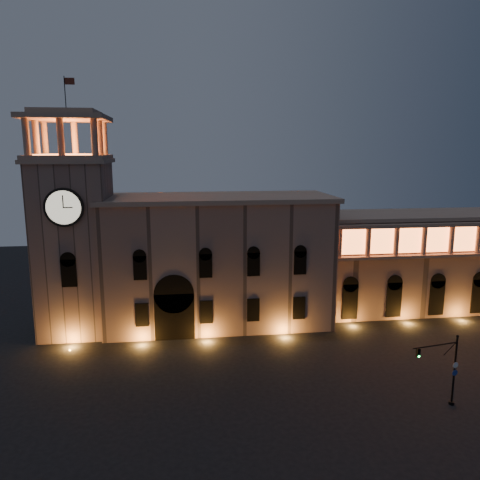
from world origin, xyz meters
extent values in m
plane|color=black|center=(0.00, 0.00, 0.00)|extent=(160.00, 160.00, 0.00)
cube|color=#8C695B|center=(-2.00, 22.00, 8.50)|extent=(30.00, 12.00, 17.00)
cube|color=gray|center=(-2.00, 22.00, 17.30)|extent=(30.80, 12.80, 0.60)
cube|color=black|center=(-8.00, 16.60, 3.00)|extent=(5.00, 1.40, 6.00)
cylinder|color=black|center=(-8.00, 16.60, 6.00)|extent=(5.00, 1.40, 5.00)
cube|color=orange|center=(-8.00, 16.40, 2.80)|extent=(4.20, 0.20, 5.00)
cube|color=#8C695B|center=(-20.50, 21.00, 11.00)|extent=(9.00, 9.00, 22.00)
cube|color=gray|center=(-20.50, 21.00, 22.25)|extent=(9.80, 9.80, 0.50)
cylinder|color=black|center=(-20.50, 16.32, 17.00)|extent=(4.60, 0.35, 4.60)
cylinder|color=beige|center=(-20.50, 16.18, 17.00)|extent=(4.00, 0.12, 4.00)
cube|color=gray|center=(-20.50, 21.00, 22.75)|extent=(9.40, 9.40, 0.50)
cube|color=orange|center=(-20.50, 21.00, 23.05)|extent=(6.80, 6.80, 0.15)
cylinder|color=gray|center=(-24.30, 17.20, 25.10)|extent=(0.76, 0.76, 4.20)
cylinder|color=gray|center=(-20.50, 17.20, 25.10)|extent=(0.76, 0.76, 4.20)
cylinder|color=gray|center=(-16.70, 17.20, 25.10)|extent=(0.76, 0.76, 4.20)
cylinder|color=gray|center=(-24.30, 24.80, 25.10)|extent=(0.76, 0.76, 4.20)
cylinder|color=gray|center=(-20.50, 24.80, 25.10)|extent=(0.76, 0.76, 4.20)
cylinder|color=gray|center=(-16.70, 24.80, 25.10)|extent=(0.76, 0.76, 4.20)
cylinder|color=gray|center=(-24.30, 21.00, 25.10)|extent=(0.76, 0.76, 4.20)
cylinder|color=gray|center=(-16.70, 21.00, 25.10)|extent=(0.76, 0.76, 4.20)
cube|color=gray|center=(-20.50, 21.00, 27.50)|extent=(9.80, 9.80, 0.60)
cube|color=gray|center=(-20.50, 21.00, 28.10)|extent=(7.50, 7.50, 0.60)
cylinder|color=black|center=(-20.50, 21.00, 30.40)|extent=(0.10, 0.10, 4.00)
plane|color=#522017|center=(-19.90, 21.00, 31.80)|extent=(1.20, 0.00, 1.20)
cube|color=#866356|center=(32.00, 24.00, 7.00)|extent=(40.00, 10.00, 14.00)
cube|color=gray|center=(32.00, 24.00, 14.25)|extent=(40.60, 10.60, 0.50)
cube|color=gray|center=(32.00, 18.50, 9.30)|extent=(40.00, 1.20, 0.40)
cube|color=gray|center=(32.00, 18.50, 13.60)|extent=(40.00, 1.40, 0.50)
cube|color=orange|center=(32.00, 19.05, 11.50)|extent=(38.00, 0.15, 3.60)
cylinder|color=gray|center=(14.00, 18.50, 11.50)|extent=(0.70, 0.70, 4.00)
cylinder|color=gray|center=(18.00, 18.50, 11.50)|extent=(0.70, 0.70, 4.00)
cylinder|color=gray|center=(22.00, 18.50, 11.50)|extent=(0.70, 0.70, 4.00)
cylinder|color=gray|center=(26.00, 18.50, 11.50)|extent=(0.70, 0.70, 4.00)
cylinder|color=gray|center=(30.00, 18.50, 11.50)|extent=(0.70, 0.70, 4.00)
cylinder|color=gray|center=(34.00, 18.50, 11.50)|extent=(0.70, 0.70, 4.00)
cylinder|color=black|center=(18.00, -2.84, 3.36)|extent=(0.19, 0.19, 6.72)
cylinder|color=black|center=(18.00, -2.84, 0.14)|extent=(0.54, 0.54, 0.29)
sphere|color=black|center=(18.00, -2.84, 6.82)|extent=(0.27, 0.27, 0.27)
cylinder|color=black|center=(15.64, -3.26, 6.24)|extent=(4.75, 0.96, 0.12)
cube|color=black|center=(13.84, -3.58, 5.76)|extent=(0.33, 0.32, 0.82)
cylinder|color=#0CE53F|center=(13.87, -3.73, 5.49)|extent=(0.18, 0.11, 0.17)
cylinder|color=silver|center=(17.98, -2.98, 4.03)|extent=(0.57, 0.14, 0.58)
cylinder|color=navy|center=(17.98, -2.98, 3.27)|extent=(0.57, 0.14, 0.58)
camera|label=1|loc=(-7.03, -40.33, 23.63)|focal=35.00mm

